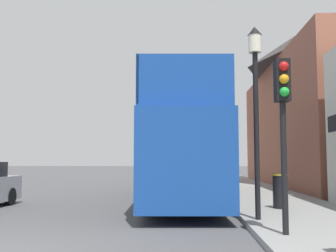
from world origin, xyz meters
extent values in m
plane|color=#4C4C4F|center=(0.00, 21.00, 0.00)|extent=(144.00, 144.00, 0.00)
cube|color=gray|center=(6.60, 18.00, 0.07)|extent=(3.53, 108.00, 0.14)
cube|color=#935642|center=(11.37, 17.07, 3.58)|extent=(6.00, 17.56, 7.17)
pyramid|color=#383333|center=(11.37, 17.07, 8.57)|extent=(6.00, 17.56, 2.80)
cube|color=#19479E|center=(3.18, 8.34, 1.58)|extent=(3.00, 11.41, 2.58)
cube|color=yellow|center=(3.21, 7.77, 1.71)|extent=(2.77, 6.33, 0.45)
cube|color=black|center=(3.18, 8.34, 2.37)|extent=(2.98, 10.51, 0.70)
cube|color=#19479E|center=(3.18, 8.34, 2.92)|extent=(2.95, 10.51, 0.10)
cube|color=#19479E|center=(1.98, 8.28, 3.60)|extent=(0.57, 10.39, 1.27)
cube|color=#19479E|center=(4.37, 8.39, 3.60)|extent=(0.57, 10.39, 1.27)
cube|color=#19479E|center=(3.42, 3.18, 3.60)|extent=(2.46, 0.19, 1.27)
cube|color=#19479E|center=(2.97, 12.74, 3.60)|extent=(2.53, 1.70, 1.27)
cylinder|color=black|center=(1.91, 11.78, 0.52)|extent=(0.33, 1.06, 1.05)
cylinder|color=black|center=(4.12, 11.89, 0.52)|extent=(0.33, 1.06, 1.05)
cylinder|color=black|center=(2.23, 5.01, 0.52)|extent=(0.33, 1.06, 1.05)
cylinder|color=black|center=(4.44, 5.11, 0.52)|extent=(0.33, 1.06, 1.05)
cube|color=black|center=(3.72, 16.80, 0.57)|extent=(1.87, 4.07, 0.79)
cube|color=black|center=(3.72, 16.68, 1.23)|extent=(1.59, 1.98, 0.53)
cylinder|color=black|center=(2.98, 18.08, 0.32)|extent=(0.23, 0.65, 0.64)
cylinder|color=black|center=(4.56, 18.01, 0.32)|extent=(0.23, 0.65, 0.64)
cylinder|color=black|center=(2.89, 15.59, 0.32)|extent=(0.23, 0.65, 0.64)
cylinder|color=black|center=(4.46, 15.53, 0.32)|extent=(0.23, 0.65, 0.64)
cylinder|color=black|center=(-2.76, 7.13, 0.30)|extent=(0.20, 0.61, 0.61)
cylinder|color=black|center=(5.37, 1.35, 1.44)|extent=(0.12, 0.12, 2.60)
cube|color=black|center=(5.37, 1.35, 3.17)|extent=(0.28, 0.31, 0.85)
sphere|color=red|center=(5.37, 1.18, 3.42)|extent=(0.19, 0.19, 0.19)
sphere|color=orange|center=(5.37, 1.18, 3.17)|extent=(0.19, 0.19, 0.19)
sphere|color=green|center=(5.37, 1.18, 2.91)|extent=(0.19, 0.19, 0.19)
cylinder|color=black|center=(5.18, 3.28, 2.21)|extent=(0.13, 0.13, 4.14)
cylinder|color=silver|center=(5.18, 3.28, 4.50)|extent=(0.32, 0.32, 0.45)
cone|color=black|center=(5.18, 3.28, 4.84)|extent=(0.35, 0.35, 0.22)
cylinder|color=black|center=(5.21, 10.77, 2.15)|extent=(0.13, 0.13, 4.01)
cylinder|color=silver|center=(5.21, 10.77, 4.38)|extent=(0.32, 0.32, 0.45)
cone|color=black|center=(5.21, 10.77, 4.71)|extent=(0.35, 0.35, 0.22)
cylinder|color=black|center=(5.34, 18.27, 2.21)|extent=(0.13, 0.13, 4.15)
cylinder|color=silver|center=(5.34, 18.27, 4.51)|extent=(0.32, 0.32, 0.45)
cone|color=black|center=(5.34, 18.27, 4.85)|extent=(0.35, 0.35, 0.22)
cylinder|color=black|center=(6.25, 5.53, 0.66)|extent=(0.44, 0.44, 1.04)
cylinder|color=#B28E1E|center=(6.25, 5.53, 1.14)|extent=(0.48, 0.48, 0.06)
camera|label=1|loc=(3.47, -6.51, 1.59)|focal=42.00mm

